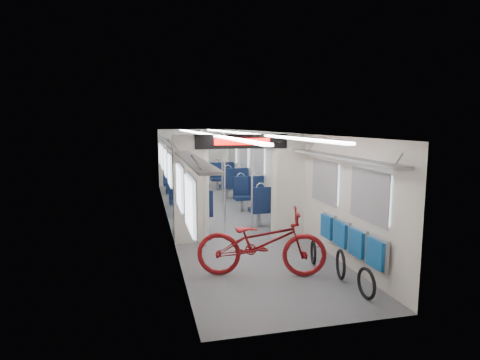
{
  "coord_description": "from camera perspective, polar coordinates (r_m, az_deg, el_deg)",
  "views": [
    {
      "loc": [
        -2.03,
        -10.34,
        2.53
      ],
      "look_at": [
        0.12,
        -1.42,
        1.23
      ],
      "focal_mm": 30.0,
      "sensor_mm": 36.0,
      "label": 1
    }
  ],
  "objects": [
    {
      "name": "stanchion_near_right",
      "position": [
        9.32,
        1.71,
        -0.46
      ],
      "size": [
        0.04,
        0.04,
        2.3
      ],
      "primitive_type": "cylinder",
      "color": "silver",
      "rests_on": "ground"
    },
    {
      "name": "bike_hoop_b",
      "position": [
        6.89,
        14.11,
        -11.75
      ],
      "size": [
        0.16,
        0.5,
        0.5
      ],
      "primitive_type": "torus",
      "rotation": [
        1.57,
        0.0,
        1.34
      ],
      "color": "black",
      "rests_on": "ground"
    },
    {
      "name": "bike_hoop_a",
      "position": [
        6.27,
        17.52,
        -14.05
      ],
      "size": [
        0.05,
        0.47,
        0.47
      ],
      "primitive_type": "torus",
      "rotation": [
        1.57,
        0.0,
        1.57
      ],
      "color": "black",
      "rests_on": "ground"
    },
    {
      "name": "carriage",
      "position": [
        10.32,
        -2.17,
        2.33
      ],
      "size": [
        12.0,
        12.02,
        2.31
      ],
      "color": "#515456",
      "rests_on": "ground"
    },
    {
      "name": "bicycle",
      "position": [
        6.74,
        3.07,
        -8.88
      ],
      "size": [
        2.28,
        1.31,
        1.13
      ],
      "primitive_type": "imported",
      "rotation": [
        0.0,
        0.0,
        1.3
      ],
      "color": "maroon",
      "rests_on": "ground"
    },
    {
      "name": "stanchion_far_right",
      "position": [
        12.58,
        -2.54,
        1.75
      ],
      "size": [
        0.04,
        0.04,
        2.3
      ],
      "primitive_type": "cylinder",
      "color": "silver",
      "rests_on": "ground"
    },
    {
      "name": "seat_bay_far_right",
      "position": [
        14.54,
        -1.69,
        0.3
      ],
      "size": [
        0.95,
        2.27,
        1.16
      ],
      "color": "#0C1836",
      "rests_on": "ground"
    },
    {
      "name": "seat_bay_near_right",
      "position": [
        10.8,
        2.6,
        -2.53
      ],
      "size": [
        0.92,
        2.11,
        1.11
      ],
      "color": "#0C1836",
      "rests_on": "ground"
    },
    {
      "name": "bike_hoop_c",
      "position": [
        7.48,
        10.38,
        -10.25
      ],
      "size": [
        0.17,
        0.44,
        0.45
      ],
      "primitive_type": "torus",
      "rotation": [
        1.57,
        0.0,
        1.3
      ],
      "color": "black",
      "rests_on": "ground"
    },
    {
      "name": "stanchion_far_left",
      "position": [
        12.55,
        -5.44,
        1.71
      ],
      "size": [
        0.05,
        0.05,
        2.3
      ],
      "primitive_type": "cylinder",
      "color": "silver",
      "rests_on": "ground"
    },
    {
      "name": "seat_bay_near_left",
      "position": [
        10.33,
        -7.25,
        -3.14
      ],
      "size": [
        0.9,
        2.02,
        1.08
      ],
      "color": "#0C1836",
      "rests_on": "ground"
    },
    {
      "name": "flip_bench",
      "position": [
        7.17,
        15.36,
        -8.03
      ],
      "size": [
        0.12,
        2.1,
        0.51
      ],
      "color": "gray",
      "rests_on": "carriage"
    },
    {
      "name": "seat_bay_far_left",
      "position": [
        13.64,
        -8.83,
        -0.47
      ],
      "size": [
        0.89,
        1.98,
        1.07
      ],
      "color": "#0C1836",
      "rests_on": "ground"
    },
    {
      "name": "stanchion_near_left",
      "position": [
        9.19,
        -2.19,
        -0.58
      ],
      "size": [
        0.04,
        0.04,
        2.3
      ],
      "primitive_type": "cylinder",
      "color": "silver",
      "rests_on": "ground"
    }
  ]
}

